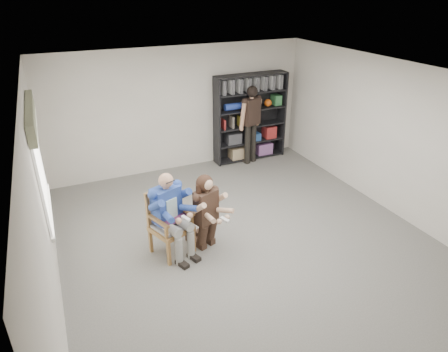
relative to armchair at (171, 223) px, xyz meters
name	(u,v)px	position (x,y,z in m)	size (l,w,h in m)	color
room_shell	(252,169)	(1.25, -0.32, 0.85)	(6.00, 7.00, 2.80)	white
floor	(249,243)	(1.25, -0.32, -0.55)	(6.00, 7.00, 0.01)	#65625E
window_left	(40,163)	(-1.70, 0.68, 1.08)	(0.16, 2.00, 1.75)	white
armchair	(171,223)	(0.00, 0.00, 0.00)	(0.63, 0.61, 1.09)	#995931
seated_man	(170,215)	(0.00, 0.00, 0.16)	(0.61, 0.85, 1.42)	navy
kneeling_woman	(207,214)	(0.58, -0.12, 0.10)	(0.55, 0.87, 1.30)	#39251D
bookshelf	(250,118)	(2.95, 2.96, 0.50)	(1.80, 0.38, 2.10)	black
standing_man	(251,126)	(2.85, 2.73, 0.39)	(0.58, 0.32, 1.87)	black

